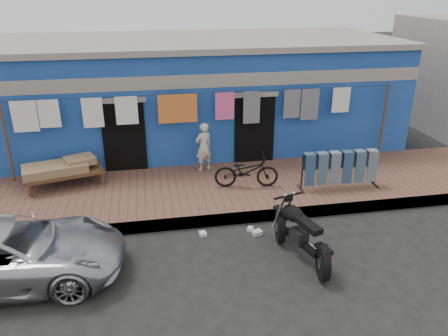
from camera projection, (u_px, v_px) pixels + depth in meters
ground at (243, 265)px, 8.16m from camera, size 80.00×80.00×0.00m
sidewalk at (217, 191)px, 10.83m from camera, size 28.00×3.00×0.25m
curb at (228, 219)px, 9.52m from camera, size 28.00×0.10×0.25m
building at (196, 93)px, 13.84m from camera, size 12.20×5.20×3.36m
clothesline at (192, 112)px, 11.23m from camera, size 10.06×0.06×2.10m
car at (6, 252)px, 7.54m from camera, size 4.12×1.92×1.15m
seated_person at (204, 147)px, 11.48m from camera, size 0.56×0.48×1.31m
bicycle at (247, 168)px, 10.58m from camera, size 1.60×0.76×1.00m
motorcycle at (301, 232)px, 8.17m from camera, size 1.52×2.07×1.13m
charpoy at (65, 173)px, 10.72m from camera, size 2.32×1.81×0.64m
jeans_rack at (340, 169)px, 10.56m from camera, size 2.01×0.49×0.96m
litter_a at (257, 233)px, 9.16m from camera, size 0.22×0.19×0.09m
litter_b at (250, 229)px, 9.31m from camera, size 0.17×0.18×0.07m
litter_c at (203, 234)px, 9.13m from camera, size 0.16×0.19×0.07m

